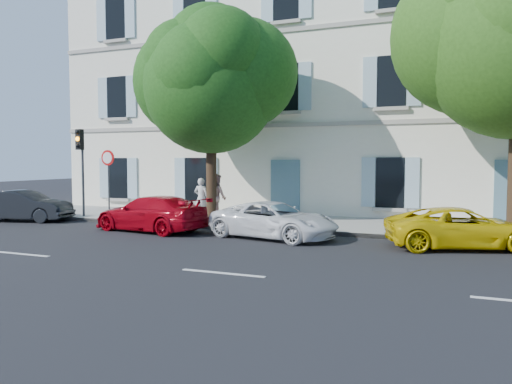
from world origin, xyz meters
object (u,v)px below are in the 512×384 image
at_px(road_sign, 108,169).
at_px(tree_left, 211,87).
at_px(pedestrian_a, 201,198).
at_px(car_white_coupe, 274,220).
at_px(car_red_coupe, 151,213).
at_px(car_dark_sedan, 24,206).
at_px(pedestrian_b, 217,197).
at_px(car_yellow_supercar, 462,228).
at_px(traffic_light, 81,153).

bearing_deg(road_sign, tree_left, 6.07).
bearing_deg(pedestrian_a, car_white_coupe, 139.59).
bearing_deg(car_red_coupe, car_white_coupe, 100.75).
bearing_deg(car_red_coupe, road_sign, -111.70).
distance_m(car_dark_sedan, road_sign, 3.72).
bearing_deg(road_sign, car_red_coupe, -30.51).
bearing_deg(pedestrian_b, tree_left, 108.78).
bearing_deg(road_sign, car_white_coupe, -13.19).
bearing_deg(car_yellow_supercar, pedestrian_a, 55.19).
xyz_separation_m(car_white_coupe, road_sign, (-7.97, 1.87, 1.56)).
height_order(tree_left, pedestrian_b, tree_left).
height_order(tree_left, road_sign, tree_left).
xyz_separation_m(car_dark_sedan, car_white_coupe, (11.00, -0.31, -0.05)).
distance_m(car_dark_sedan, pedestrian_a, 7.27).
relative_size(tree_left, traffic_light, 2.21).
bearing_deg(car_dark_sedan, road_sign, -77.56).
relative_size(car_red_coupe, tree_left, 0.54).
xyz_separation_m(car_dark_sedan, traffic_light, (1.86, 1.28, 2.13)).
bearing_deg(car_red_coupe, pedestrian_b, 165.93).
xyz_separation_m(car_yellow_supercar, traffic_light, (-14.67, 1.33, 2.19)).
height_order(car_dark_sedan, pedestrian_a, pedestrian_a).
height_order(car_dark_sedan, pedestrian_b, pedestrian_b).
distance_m(car_dark_sedan, car_yellow_supercar, 16.53).
xyz_separation_m(traffic_light, pedestrian_b, (5.77, 1.03, -1.71)).
bearing_deg(pedestrian_a, car_dark_sedan, 16.13).
distance_m(pedestrian_a, pedestrian_b, 0.95).
distance_m(car_red_coupe, road_sign, 4.26).
xyz_separation_m(car_yellow_supercar, road_sign, (-13.50, 1.61, 1.56)).
height_order(pedestrian_a, pedestrian_b, pedestrian_b).
distance_m(car_dark_sedan, car_red_coupe, 6.48).
bearing_deg(car_dark_sedan, car_red_coupe, -108.83).
height_order(car_red_coupe, tree_left, tree_left).
height_order(car_dark_sedan, traffic_light, traffic_light).
bearing_deg(pedestrian_a, traffic_light, 10.37).
xyz_separation_m(car_white_coupe, pedestrian_a, (-4.24, 2.98, 0.38)).
height_order(traffic_light, pedestrian_b, traffic_light).
bearing_deg(car_dark_sedan, tree_left, -89.62).
relative_size(road_sign, pedestrian_b, 1.52).
distance_m(car_red_coupe, traffic_light, 5.37).
bearing_deg(tree_left, road_sign, -173.93).
bearing_deg(road_sign, pedestrian_a, 16.55).
bearing_deg(tree_left, car_dark_sedan, -164.93).
bearing_deg(car_yellow_supercar, car_red_coupe, 73.07).
relative_size(traffic_light, pedestrian_a, 2.23).
bearing_deg(road_sign, car_yellow_supercar, -6.78).
bearing_deg(traffic_light, pedestrian_b, 10.08).
relative_size(car_yellow_supercar, road_sign, 1.51).
distance_m(road_sign, pedestrian_b, 4.79).
height_order(car_yellow_supercar, traffic_light, traffic_light).
bearing_deg(traffic_light, car_white_coupe, -9.91).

